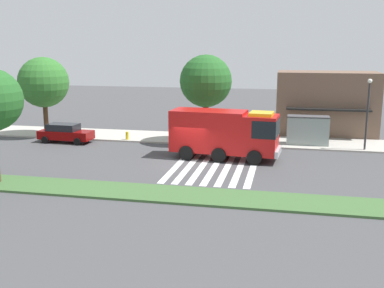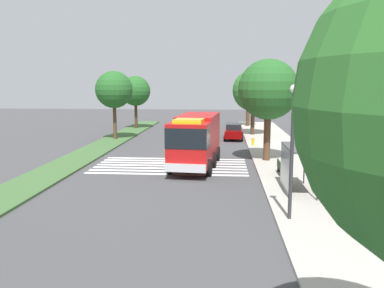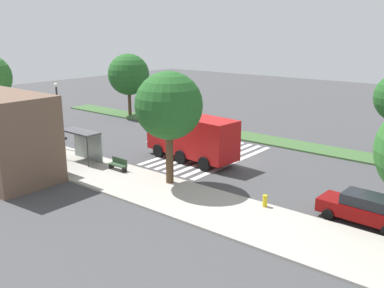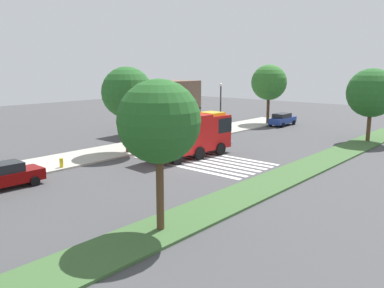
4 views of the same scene
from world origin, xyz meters
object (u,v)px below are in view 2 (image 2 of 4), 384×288
object	(u,v)px
sidewalk_tree_far_west	(248,90)
fire_truck	(195,139)
bench_near_shelter	(281,167)
sidewalk_tree_west	(253,91)
parked_car_west	(234,131)
sidewalk_tree_center	(268,90)
fire_hydrant	(253,142)
median_tree_far_west	(135,91)
median_tree_west	(114,90)
bus_stop_shelter	(293,159)
street_lamp	(292,140)

from	to	relation	value
sidewalk_tree_far_west	fire_truck	bearing A→B (deg)	-10.96
bench_near_shelter	sidewalk_tree_west	world-z (taller)	sidewalk_tree_west
parked_car_west	sidewalk_tree_center	xyz separation A→B (m)	(12.30, 2.20, 4.58)
fire_hydrant	median_tree_far_west	bearing A→B (deg)	-133.72
sidewalk_tree_center	sidewalk_tree_far_west	bearing A→B (deg)	180.00
sidewalk_tree_far_west	median_tree_west	xyz separation A→B (m)	(14.04, -14.66, 0.26)
sidewalk_tree_far_west	bus_stop_shelter	bearing A→B (deg)	0.76
parked_car_west	fire_hydrant	xyz separation A→B (m)	(5.19, 1.70, -0.37)
bus_stop_shelter	parked_car_west	bearing A→B (deg)	-172.86
bench_near_shelter	median_tree_far_west	bearing A→B (deg)	-149.28
street_lamp	median_tree_far_west	xyz separation A→B (m)	(-33.95, -14.26, 1.35)
fire_truck	median_tree_west	bearing A→B (deg)	-139.39
bus_stop_shelter	sidewalk_tree_west	xyz separation A→B (m)	(-24.10, -0.44, 3.21)
bus_stop_shelter	fire_hydrant	world-z (taller)	bus_stop_shelter
parked_car_west	bench_near_shelter	distance (m)	17.26
fire_truck	sidewalk_tree_far_west	xyz separation A→B (m)	(-27.18, 5.26, 2.90)
bus_stop_shelter	fire_hydrant	distance (m)	15.96
median_tree_west	sidewalk_tree_far_west	bearing A→B (deg)	133.76
fire_truck	median_tree_west	xyz separation A→B (m)	(-13.15, -9.39, 3.16)
parked_car_west	sidewalk_tree_center	bearing A→B (deg)	12.44
fire_truck	bus_stop_shelter	size ratio (longest dim) A/B	2.40
fire_truck	parked_car_west	size ratio (longest dim) A/B	1.74
bus_stop_shelter	median_tree_west	bearing A→B (deg)	-141.98
fire_hydrant	bus_stop_shelter	bearing A→B (deg)	3.39
fire_truck	street_lamp	size ratio (longest dim) A/B	1.46
median_tree_west	fire_truck	bearing A→B (deg)	35.54
fire_truck	median_tree_far_west	size ratio (longest dim) A/B	1.25
parked_car_west	bus_stop_shelter	distance (m)	21.25
sidewalk_tree_far_west	sidewalk_tree_west	size ratio (longest dim) A/B	0.90
fire_truck	median_tree_far_west	world-z (taller)	median_tree_far_west
sidewalk_tree_west	fire_hydrant	xyz separation A→B (m)	(8.23, -0.50, -4.61)
fire_truck	sidewalk_tree_far_west	bearing A→B (deg)	174.11
fire_truck	fire_hydrant	size ratio (longest dim) A/B	12.02
fire_truck	street_lamp	distance (m)	11.84
fire_truck	sidewalk_tree_west	world-z (taller)	sidewalk_tree_west
parked_car_west	median_tree_west	distance (m)	13.32
median_tree_far_west	median_tree_west	distance (m)	10.11
street_lamp	median_tree_west	world-z (taller)	median_tree_west
street_lamp	fire_hydrant	bearing A→B (deg)	-179.72
street_lamp	sidewalk_tree_far_west	xyz separation A→B (m)	(-37.88, 0.40, 1.42)
bus_stop_shelter	bench_near_shelter	size ratio (longest dim) A/B	2.19
bus_stop_shelter	median_tree_west	xyz separation A→B (m)	(-19.30, -15.10, 3.36)
bench_near_shelter	fire_hydrant	size ratio (longest dim) A/B	2.29
fire_truck	fire_hydrant	bearing A→B (deg)	158.95
fire_truck	street_lamp	xyz separation A→B (m)	(10.69, 4.86, 1.48)
bench_near_shelter	sidewalk_tree_west	xyz separation A→B (m)	(-20.10, -0.44, 4.51)
street_lamp	median_tree_west	distance (m)	27.83
street_lamp	fire_hydrant	size ratio (longest dim) A/B	8.22
fire_truck	bench_near_shelter	world-z (taller)	fire_truck
sidewalk_tree_far_west	median_tree_far_west	distance (m)	15.17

